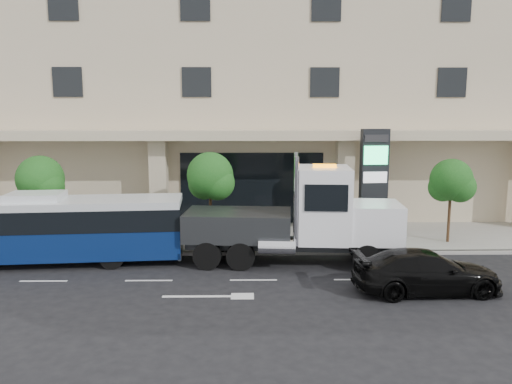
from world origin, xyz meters
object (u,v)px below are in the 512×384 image
at_px(city_bus, 38,228).
at_px(black_sedan, 426,271).
at_px(tow_truck, 302,219).
at_px(signage_pylon, 374,183).

distance_m(city_bus, black_sedan, 15.67).
height_order(tow_truck, signage_pylon, signage_pylon).
bearing_deg(tow_truck, black_sedan, -35.82).
bearing_deg(city_bus, tow_truck, -5.58).
bearing_deg(tow_truck, signage_pylon, 49.12).
relative_size(city_bus, tow_truck, 1.19).
height_order(black_sedan, signage_pylon, signage_pylon).
height_order(city_bus, tow_truck, tow_truck).
distance_m(city_bus, signage_pylon, 15.61).
relative_size(tow_truck, black_sedan, 1.96).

